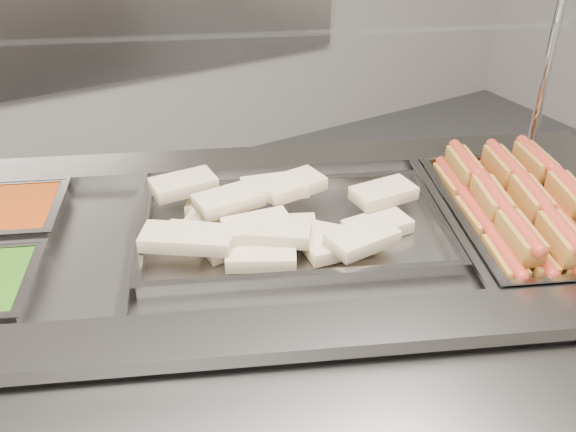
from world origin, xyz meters
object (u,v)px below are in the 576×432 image
pan_hotdogs (523,224)px  pan_wraps (292,234)px  steam_counter (269,367)px  sneeze_guard (256,40)px

pan_hotdogs → pan_wraps: (-0.55, 0.24, 0.02)m
steam_counter → pan_wraps: (0.06, -0.03, 0.45)m
pan_hotdogs → sneeze_guard: bearing=137.3°
pan_wraps → pan_hotdogs: bearing=-23.4°
pan_hotdogs → pan_wraps: bearing=156.6°
steam_counter → pan_hotdogs: (0.60, -0.26, 0.43)m
steam_counter → sneeze_guard: sneeze_guard is taller
steam_counter → pan_hotdogs: pan_hotdogs is taller
sneeze_guard → pan_hotdogs: sneeze_guard is taller
pan_hotdogs → steam_counter: bearing=156.6°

